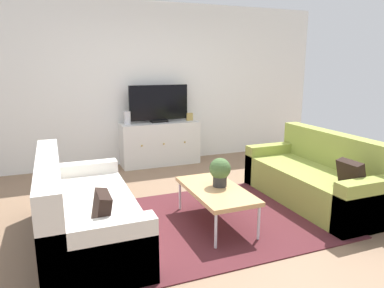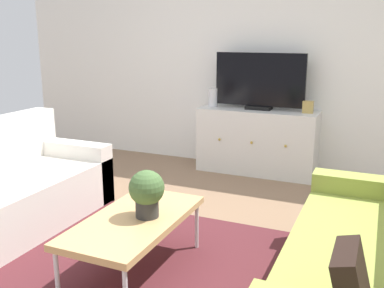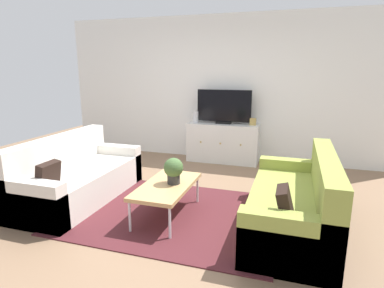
{
  "view_description": "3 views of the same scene",
  "coord_description": "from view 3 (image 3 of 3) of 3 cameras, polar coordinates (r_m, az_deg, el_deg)",
  "views": [
    {
      "loc": [
        -1.6,
        -3.42,
        1.69
      ],
      "look_at": [
        0.0,
        0.59,
        0.71
      ],
      "focal_mm": 33.07,
      "sensor_mm": 36.0,
      "label": 1
    },
    {
      "loc": [
        1.34,
        -2.48,
        1.55
      ],
      "look_at": [
        0.0,
        0.59,
        0.71
      ],
      "focal_mm": 41.21,
      "sensor_mm": 36.0,
      "label": 2
    },
    {
      "loc": [
        1.32,
        -3.5,
        1.73
      ],
      "look_at": [
        0.0,
        0.59,
        0.71
      ],
      "focal_mm": 29.92,
      "sensor_mm": 36.0,
      "label": 3
    }
  ],
  "objects": [
    {
      "name": "potted_plant",
      "position": [
        3.76,
        -3.32,
        -4.56
      ],
      "size": [
        0.23,
        0.23,
        0.31
      ],
      "color": "#2D2D2D",
      "rests_on": "coffee_table"
    },
    {
      "name": "flat_screen_tv",
      "position": [
        5.97,
        5.73,
        6.61
      ],
      "size": [
        1.01,
        0.16,
        0.62
      ],
      "color": "black",
      "rests_on": "tv_console"
    },
    {
      "name": "glass_vase",
      "position": [
        6.11,
        0.65,
        4.9
      ],
      "size": [
        0.11,
        0.11,
        0.21
      ],
      "primitive_type": "cylinder",
      "color": "silver",
      "rests_on": "tv_console"
    },
    {
      "name": "ground_plane",
      "position": [
        4.12,
        -2.57,
        -11.49
      ],
      "size": [
        10.0,
        10.0,
        0.0
      ],
      "primitive_type": "plane",
      "color": "#84664C"
    },
    {
      "name": "couch_right_side",
      "position": [
        3.7,
        18.54,
        -10.46
      ],
      "size": [
        0.86,
        1.89,
        0.85
      ],
      "color": "olive",
      "rests_on": "ground_plane"
    },
    {
      "name": "mantel_clock",
      "position": [
        5.89,
        10.81,
        3.94
      ],
      "size": [
        0.11,
        0.07,
        0.13
      ],
      "primitive_type": "cube",
      "color": "tan",
      "rests_on": "tv_console"
    },
    {
      "name": "wall_back",
      "position": [
        6.21,
        5.64,
        9.75
      ],
      "size": [
        6.4,
        0.12,
        2.7
      ],
      "primitive_type": "cube",
      "color": "white",
      "rests_on": "ground_plane"
    },
    {
      "name": "couch_left_side",
      "position": [
        4.61,
        -20.18,
        -5.83
      ],
      "size": [
        0.86,
        1.89,
        0.85
      ],
      "color": "silver",
      "rests_on": "ground_plane"
    },
    {
      "name": "coffee_table",
      "position": [
        3.81,
        -4.53,
        -7.59
      ],
      "size": [
        0.54,
        1.06,
        0.4
      ],
      "color": "tan",
      "rests_on": "ground_plane"
    },
    {
      "name": "area_rug",
      "position": [
        3.99,
        -3.34,
        -12.26
      ],
      "size": [
        2.5,
        1.9,
        0.01
      ],
      "primitive_type": "cube",
      "color": "#4C1E23",
      "rests_on": "ground_plane"
    },
    {
      "name": "tv_console",
      "position": [
        6.06,
        5.54,
        0.24
      ],
      "size": [
        1.33,
        0.47,
        0.73
      ],
      "color": "silver",
      "rests_on": "ground_plane"
    }
  ]
}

